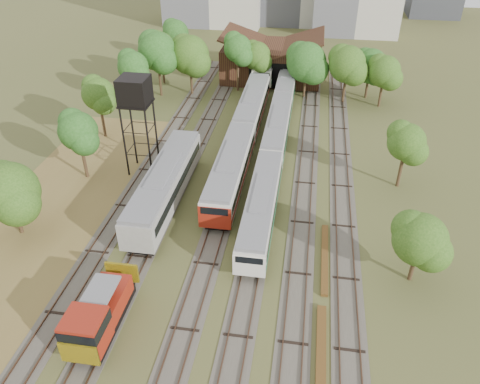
% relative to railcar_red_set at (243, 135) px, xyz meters
% --- Properties ---
extents(ground, '(240.00, 240.00, 0.00)m').
position_rel_railcar_red_set_xyz_m(ground, '(2.00, -31.69, -2.02)').
color(ground, '#475123').
rests_on(ground, ground).
extents(dry_grass_patch, '(14.00, 60.00, 0.04)m').
position_rel_railcar_red_set_xyz_m(dry_grass_patch, '(-16.00, -23.69, -2.00)').
color(dry_grass_patch, brown).
rests_on(dry_grass_patch, ground).
extents(tracks, '(24.60, 80.00, 0.19)m').
position_rel_railcar_red_set_xyz_m(tracks, '(1.33, -6.69, -1.98)').
color(tracks, '#4C473D').
rests_on(tracks, ground).
extents(railcar_red_set, '(3.09, 34.57, 3.82)m').
position_rel_railcar_red_set_xyz_m(railcar_red_set, '(0.00, 0.00, 0.00)').
color(railcar_red_set, black).
rests_on(railcar_red_set, ground).
extents(railcar_green_set, '(2.72, 52.08, 3.36)m').
position_rel_railcar_red_set_xyz_m(railcar_green_set, '(4.00, 3.07, -0.24)').
color(railcar_green_set, black).
rests_on(railcar_green_set, ground).
extents(railcar_rear, '(3.13, 16.08, 3.87)m').
position_rel_railcar_red_set_xyz_m(railcar_rear, '(0.00, 27.25, 0.03)').
color(railcar_rear, black).
rests_on(railcar_rear, ground).
extents(shunter_locomotive, '(2.74, 8.10, 3.58)m').
position_rel_railcar_red_set_xyz_m(shunter_locomotive, '(-6.00, -29.77, -0.30)').
color(shunter_locomotive, black).
rests_on(shunter_locomotive, ground).
extents(old_grey_coach, '(3.23, 18.00, 4.00)m').
position_rel_railcar_red_set_xyz_m(old_grey_coach, '(-6.00, -12.70, 0.16)').
color(old_grey_coach, black).
rests_on(old_grey_coach, ground).
extents(water_tower, '(3.19, 3.19, 11.03)m').
position_rel_railcar_red_set_xyz_m(water_tower, '(-10.46, -6.62, 7.27)').
color(water_tower, black).
rests_on(water_tower, ground).
extents(rail_pile_near, '(0.68, 10.21, 0.34)m').
position_rel_railcar_red_set_xyz_m(rail_pile_near, '(10.00, -29.94, -1.85)').
color(rail_pile_near, brown).
rests_on(rail_pile_near, ground).
extents(rail_pile_far, '(0.57, 9.18, 0.30)m').
position_rel_railcar_red_set_xyz_m(rail_pile_far, '(10.20, -18.97, -1.87)').
color(rail_pile_far, brown).
rests_on(rail_pile_far, ground).
extents(maintenance_shed, '(16.45, 11.55, 7.58)m').
position_rel_railcar_red_set_xyz_m(maintenance_shed, '(1.00, 26.29, 0.89)').
color(maintenance_shed, '#361813').
rests_on(maintenance_shed, ground).
extents(tree_band_left, '(7.93, 74.71, 8.33)m').
position_rel_railcar_red_set_xyz_m(tree_band_left, '(-17.43, -6.26, 3.35)').
color(tree_band_left, '#382616').
rests_on(tree_band_left, ground).
extents(tree_band_far, '(36.86, 10.11, 9.71)m').
position_rel_railcar_red_set_xyz_m(tree_band_far, '(0.20, 18.01, 3.85)').
color(tree_band_far, '#382616').
rests_on(tree_band_far, ground).
extents(tree_band_right, '(5.16, 41.37, 7.56)m').
position_rel_railcar_red_set_xyz_m(tree_band_right, '(17.70, -1.86, 2.90)').
color(tree_band_right, '#382616').
rests_on(tree_band_right, ground).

